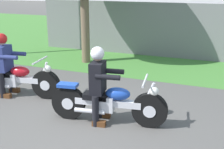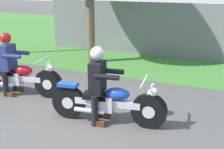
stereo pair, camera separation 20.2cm
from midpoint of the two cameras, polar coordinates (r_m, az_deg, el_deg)
ground at (r=5.04m, az=-7.89°, el=-11.18°), size 120.00×120.00×0.00m
grass_verge at (r=13.31m, az=13.11°, el=6.85°), size 60.00×12.00×0.01m
motorcycle_lead at (r=5.15m, az=0.29°, el=-5.58°), size 2.11×0.68×0.87m
rider_lead at (r=5.04m, az=-1.54°, el=-0.92°), size 0.59×0.51×1.39m
motorcycle_follow at (r=6.76m, az=-17.44°, el=-0.60°), size 2.18×0.69×0.87m
rider_follow at (r=6.74m, az=-18.97°, el=2.97°), size 0.59×0.51×1.40m
fence_segment at (r=10.06m, az=6.18°, el=8.97°), size 7.00×0.06×1.80m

